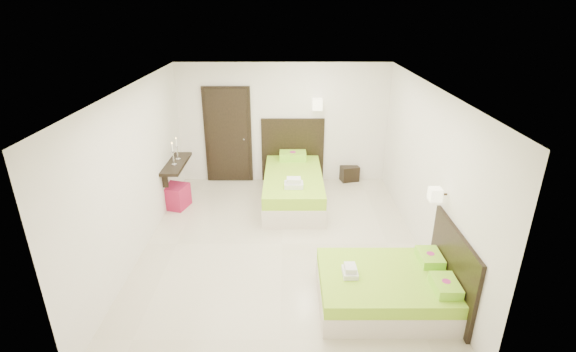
{
  "coord_description": "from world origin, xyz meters",
  "views": [
    {
      "loc": [
        0.09,
        -5.99,
        3.72
      ],
      "look_at": [
        0.1,
        0.3,
        1.1
      ],
      "focal_mm": 26.0,
      "sensor_mm": 36.0,
      "label": 1
    }
  ],
  "objects_px": {
    "bed_single": "(293,184)",
    "bed_double": "(391,287)",
    "nightstand": "(349,173)",
    "ottoman": "(175,196)"
  },
  "relations": [
    {
      "from": "bed_single",
      "to": "nightstand",
      "type": "height_order",
      "value": "bed_single"
    },
    {
      "from": "bed_single",
      "to": "nightstand",
      "type": "bearing_deg",
      "value": 38.88
    },
    {
      "from": "bed_double",
      "to": "nightstand",
      "type": "relative_size",
      "value": 4.5
    },
    {
      "from": "bed_single",
      "to": "ottoman",
      "type": "bearing_deg",
      "value": -172.21
    },
    {
      "from": "nightstand",
      "to": "ottoman",
      "type": "xyz_separation_m",
      "value": [
        -3.58,
        -1.34,
        0.05
      ]
    },
    {
      "from": "bed_double",
      "to": "ottoman",
      "type": "distance_m",
      "value": 4.57
    },
    {
      "from": "bed_single",
      "to": "bed_double",
      "type": "bearing_deg",
      "value": -68.53
    },
    {
      "from": "ottoman",
      "to": "bed_single",
      "type": "bearing_deg",
      "value": 7.79
    },
    {
      "from": "ottoman",
      "to": "bed_double",
      "type": "bearing_deg",
      "value": -38.76
    },
    {
      "from": "bed_single",
      "to": "bed_double",
      "type": "height_order",
      "value": "bed_single"
    }
  ]
}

